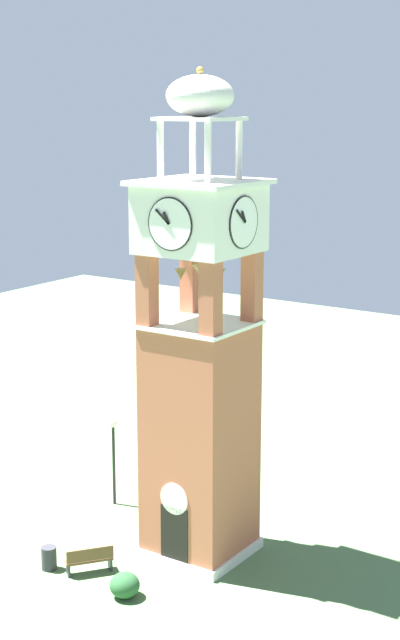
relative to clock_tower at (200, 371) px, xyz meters
name	(u,v)px	position (x,y,z in m)	size (l,w,h in m)	color
ground	(200,552)	(0.00, 0.00, -6.63)	(80.00, 80.00, 0.00)	#517547
clock_tower	(200,371)	(0.00, 0.00, 0.00)	(3.66, 3.66, 16.59)	#AD5B42
park_bench	(89,560)	(-2.20, -3.37, -6.15)	(1.32, 1.54, 0.95)	brown
lamp_post	(113,444)	(-5.14, 1.58, -4.15)	(0.36, 0.36, 3.54)	black
trash_bin	(49,558)	(-3.53, -3.92, -6.23)	(0.52, 0.52, 0.80)	#2D2D33
shrub_near_entry	(125,585)	(-0.22, -3.97, -6.22)	(0.97, 0.97, 0.82)	#234C28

